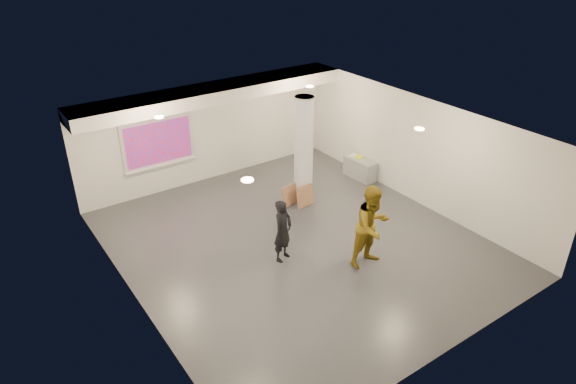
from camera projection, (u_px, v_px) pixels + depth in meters
floor at (297, 243)px, 12.64m from camera, size 8.00×9.00×0.01m
ceiling at (298, 128)px, 11.23m from camera, size 8.00×9.00×0.01m
wall_back at (209, 132)px, 15.20m from camera, size 8.00×0.01×3.00m
wall_front at (454, 290)px, 8.67m from camera, size 8.00×0.01×3.00m
wall_left at (130, 244)px, 9.91m from camera, size 0.01×9.00×3.00m
wall_right at (417, 150)px, 13.96m from camera, size 0.01×9.00×3.00m
soffit_band at (215, 93)px, 14.18m from camera, size 8.00×1.10×0.36m
downlight_nw at (159, 117)px, 11.94m from camera, size 0.22×0.22×0.02m
downlight_ne at (310, 86)px, 14.17m from camera, size 0.22×0.22×0.02m
downlight_sw at (247, 180)px, 9.04m from camera, size 0.22×0.22×0.02m
downlight_se at (419, 129)px, 11.27m from camera, size 0.22×0.22×0.02m
column at (304, 150)px, 14.00m from camera, size 0.52×0.52×3.00m
projection_screen at (158, 143)px, 14.34m from camera, size 2.10×0.13×1.42m
credenza at (360, 168)px, 15.73m from camera, size 0.50×1.08×0.62m
papers_stack at (357, 156)px, 15.78m from camera, size 0.39×0.44×0.02m
postit_pad at (359, 157)px, 15.70m from camera, size 0.25×0.30×0.03m
cardboard_back at (290, 195)px, 14.23m from camera, size 0.55×0.25×0.58m
cardboard_front at (305, 196)px, 14.17m from camera, size 0.55×0.20×0.59m
woman at (283, 231)px, 11.71m from camera, size 0.65×0.55×1.52m
man at (372, 226)px, 11.46m from camera, size 0.98×0.77×1.96m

